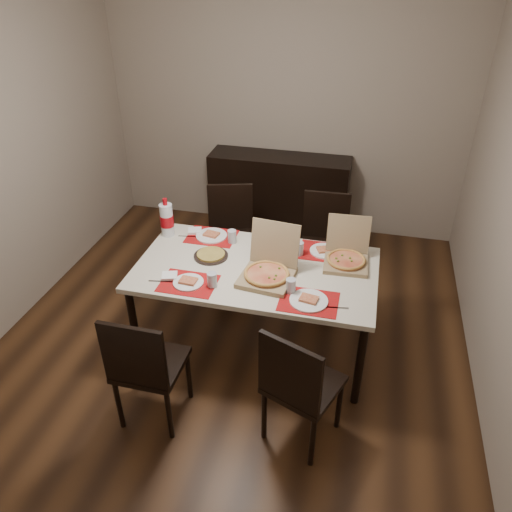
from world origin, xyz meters
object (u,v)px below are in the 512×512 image
(pizza_box_center, at_px, (268,271))
(chair_near_left, at_px, (145,365))
(dip_bowl, at_px, (281,255))
(chair_far_right, at_px, (324,239))
(dining_table, at_px, (256,275))
(chair_far_left, at_px, (231,230))
(sideboard, at_px, (279,195))
(soda_bottle, at_px, (167,220))
(chair_near_right, at_px, (298,385))

(pizza_box_center, bearing_deg, chair_near_left, -127.25)
(dip_bowl, bearing_deg, chair_far_right, 71.04)
(dining_table, relative_size, chair_far_left, 1.94)
(sideboard, height_order, dining_table, sideboard)
(dip_bowl, xyz_separation_m, soda_bottle, (-0.98, 0.11, 0.13))
(chair_far_right, distance_m, dip_bowl, 0.83)
(dining_table, distance_m, chair_near_left, 1.07)
(dining_table, xyz_separation_m, dip_bowl, (0.15, 0.20, 0.08))
(sideboard, xyz_separation_m, chair_far_right, (0.61, -0.95, 0.06))
(pizza_box_center, bearing_deg, dining_table, 137.35)
(sideboard, height_order, pizza_box_center, pizza_box_center)
(dining_table, height_order, soda_bottle, soda_bottle)
(chair_far_right, bearing_deg, dip_bowl, -108.96)
(chair_near_right, distance_m, chair_far_left, 2.00)
(dining_table, height_order, pizza_box_center, pizza_box_center)
(dining_table, xyz_separation_m, chair_near_right, (0.48, -0.86, -0.17))
(sideboard, distance_m, chair_far_right, 1.13)
(chair_near_left, relative_size, chair_far_left, 1.00)
(chair_far_left, distance_m, chair_far_right, 0.87)
(chair_near_right, xyz_separation_m, soda_bottle, (-1.30, 1.17, 0.38))
(chair_far_right, bearing_deg, dining_table, -113.52)
(sideboard, bearing_deg, dining_table, -84.01)
(chair_near_right, bearing_deg, chair_near_left, -175.95)
(sideboard, xyz_separation_m, dip_bowl, (0.35, -1.69, 0.31))
(pizza_box_center, bearing_deg, chair_far_left, 119.74)
(chair_near_left, bearing_deg, dip_bowl, 59.48)
(chair_near_left, xyz_separation_m, chair_near_right, (0.99, 0.07, 0.00))
(chair_near_right, height_order, soda_bottle, soda_bottle)
(chair_near_left, relative_size, chair_near_right, 1.00)
(pizza_box_center, relative_size, dip_bowl, 3.69)
(sideboard, relative_size, dining_table, 0.83)
(chair_near_right, xyz_separation_m, pizza_box_center, (-0.36, 0.75, 0.30))
(chair_near_left, bearing_deg, pizza_box_center, 52.75)
(sideboard, relative_size, pizza_box_center, 3.37)
(chair_near_left, relative_size, dip_bowl, 7.73)
(pizza_box_center, distance_m, dip_bowl, 0.31)
(chair_near_left, height_order, pizza_box_center, pizza_box_center)
(chair_near_right, relative_size, pizza_box_center, 2.09)
(chair_far_right, xyz_separation_m, pizza_box_center, (-0.29, -1.05, 0.30))
(sideboard, xyz_separation_m, soda_bottle, (-0.63, -1.58, 0.44))
(chair_far_left, height_order, dip_bowl, chair_far_left)
(chair_near_left, bearing_deg, chair_far_left, 88.50)
(dining_table, height_order, chair_far_left, chair_far_left)
(chair_far_right, bearing_deg, soda_bottle, -152.79)
(chair_near_right, distance_m, soda_bottle, 1.79)
(pizza_box_center, bearing_deg, dip_bowl, 82.78)
(dip_bowl, height_order, soda_bottle, soda_bottle)
(chair_far_right, bearing_deg, chair_far_left, -177.56)
(sideboard, relative_size, chair_near_right, 1.61)
(chair_near_right, height_order, chair_far_right, same)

